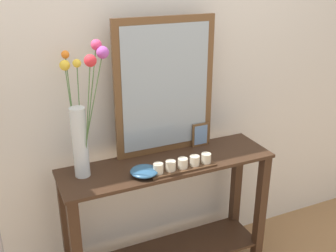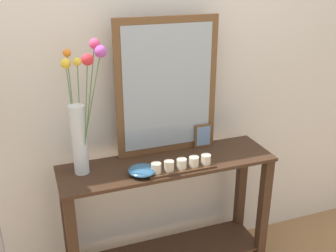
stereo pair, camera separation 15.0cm
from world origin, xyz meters
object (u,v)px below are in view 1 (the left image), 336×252
(mirror_leaning, at_px, (165,87))
(picture_frame_small, at_px, (200,135))
(console_table, at_px, (168,213))
(tall_vase_left, at_px, (81,122))
(candle_tray, at_px, (183,165))
(decorative_bowl, at_px, (144,171))

(mirror_leaning, height_order, picture_frame_small, mirror_leaning)
(console_table, relative_size, tall_vase_left, 1.71)
(tall_vase_left, distance_m, candle_tray, 0.60)
(console_table, relative_size, candle_tray, 3.20)
(mirror_leaning, bearing_deg, picture_frame_small, -6.59)
(tall_vase_left, distance_m, picture_frame_small, 0.79)
(decorative_bowl, bearing_deg, picture_frame_small, 24.97)
(console_table, xyz_separation_m, candle_tray, (0.04, -0.12, 0.38))
(console_table, relative_size, picture_frame_small, 8.47)
(tall_vase_left, height_order, picture_frame_small, tall_vase_left)
(tall_vase_left, xyz_separation_m, picture_frame_small, (0.75, 0.08, -0.23))
(mirror_leaning, bearing_deg, tall_vase_left, -168.24)
(mirror_leaning, bearing_deg, console_table, -108.62)
(tall_vase_left, bearing_deg, mirror_leaning, 11.76)
(candle_tray, xyz_separation_m, picture_frame_small, (0.24, 0.24, 0.05))
(decorative_bowl, bearing_deg, mirror_leaning, 45.99)
(console_table, height_order, picture_frame_small, picture_frame_small)
(console_table, bearing_deg, tall_vase_left, 175.06)
(console_table, xyz_separation_m, tall_vase_left, (-0.47, 0.04, 0.66))
(picture_frame_small, relative_size, decorative_bowl, 0.97)
(mirror_leaning, xyz_separation_m, candle_tray, (-0.01, -0.26, -0.37))
(picture_frame_small, bearing_deg, mirror_leaning, 173.41)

